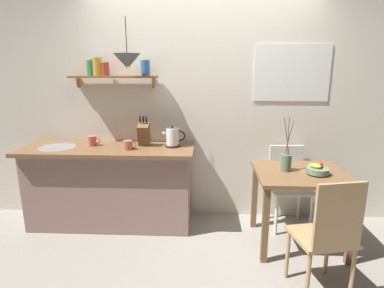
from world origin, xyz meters
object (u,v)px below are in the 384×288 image
Objects in this scene: knife_block at (144,134)px; pendant_lamp at (127,61)px; coffee_mug_spare at (128,145)px; electric_kettle at (173,138)px; dining_chair_near at (328,233)px; coffee_mug_by_sink at (92,141)px; dining_chair_far at (288,181)px; fruit_bowl at (318,170)px; twig_vase at (286,162)px; dining_table at (300,185)px.

pendant_lamp reaches higher than knife_block.
electric_kettle is at bearing 18.15° from coffee_mug_spare.
dining_chair_near is at bearing -31.03° from pendant_lamp.
electric_kettle is 1.80× the size of coffee_mug_by_sink.
dining_chair_near is 2.93× the size of knife_block.
pendant_lamp is at bearing -135.03° from knife_block.
dining_chair_far is at bearing 90.15° from dining_chair_near.
dining_chair_near is 0.74m from fruit_bowl.
dining_chair_far is at bearing 70.37° from twig_vase.
coffee_mug_by_sink is 1.00× the size of coffee_mug_spare.
dining_table is at bearing -12.77° from twig_vase.
dining_chair_near is 4.73× the size of fruit_bowl.
dining_chair_near is at bearing -100.60° from fruit_bowl.
knife_block is at bearing 165.92° from twig_vase.
twig_vase is (-0.14, 0.77, 0.31)m from dining_chair_near.
coffee_mug_spare reaches higher than fruit_bowl.
knife_block is at bearing 2.80° from coffee_mug_by_sink.
coffee_mug_by_sink is (-2.13, 0.36, 0.33)m from dining_table.
coffee_mug_by_sink reaches higher than dining_chair_far.
coffee_mug_by_sink is 0.28× the size of pendant_lamp.
pendant_lamp is (-1.82, 0.33, 0.98)m from fruit_bowl.
dining_chair_far is at bearing 6.79° from coffee_mug_spare.
twig_vase is 3.91× the size of coffee_mug_by_sink.
coffee_mug_by_sink reaches higher than dining_table.
dining_chair_near is 1.98× the size of pendant_lamp.
twig_vase is at bearing 167.23° from dining_table.
pendant_lamp reaches higher than twig_vase.
pendant_lamp is at bearing 169.64° from fruit_bowl.
knife_block is at bearing 175.85° from electric_kettle.
dining_chair_near reaches higher than fruit_bowl.
dining_chair_far is 1.80× the size of pendant_lamp.
electric_kettle is 0.87m from coffee_mug_by_sink.
pendant_lamp reaches higher than fruit_bowl.
twig_vase is at bearing -9.45° from coffee_mug_by_sink.
knife_block is 0.23m from coffee_mug_spare.
coffee_mug_by_sink is at bearing -179.69° from electric_kettle.
pendant_lamp is (-1.69, -0.15, 1.28)m from dining_chair_far.
knife_block is 0.57m from coffee_mug_by_sink.
coffee_mug_spare is (-0.13, -0.17, -0.08)m from knife_block.
knife_block is 0.77m from pendant_lamp.
coffee_mug_by_sink reaches higher than fruit_bowl.
knife_block reaches higher than dining_chair_far.
knife_block is (-0.31, 0.02, 0.03)m from electric_kettle.
electric_kettle is at bearing 0.31° from coffee_mug_by_sink.
dining_chair_far is 6.54× the size of coffee_mug_by_sink.
twig_vase is at bearing -14.08° from knife_block.
coffee_mug_by_sink is (-2.26, 0.42, 0.15)m from fruit_bowl.
dining_chair_far is 0.54m from twig_vase.
coffee_mug_spare is (-0.45, -0.15, -0.05)m from electric_kettle.
twig_vase reaches higher than coffee_mug_by_sink.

